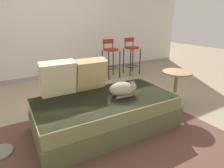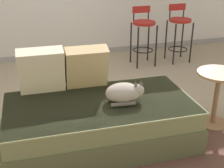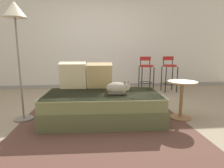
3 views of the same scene
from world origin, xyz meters
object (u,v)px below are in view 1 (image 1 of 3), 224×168
Objects in this scene: throw_pillow_corner at (58,78)px; bar_stool_by_doorway at (132,53)px; couch at (106,112)px; side_table at (176,84)px; bar_stool_near_window at (111,55)px; cat at (123,89)px; throw_pillow_middle at (90,74)px.

throw_pillow_corner is 2.72m from bar_stool_by_doorway.
couch is 1.23m from side_table.
bar_stool_by_doorway reaches higher than bar_stool_near_window.
bar_stool_by_doorway is (0.61, 0.00, -0.01)m from bar_stool_near_window.
bar_stool_near_window is at bearing 63.05° from cat.
bar_stool_near_window is 1.52× the size of side_table.
throw_pillow_middle is at bearing 162.25° from side_table.
bar_stool_near_window reaches higher than throw_pillow_middle.
bar_stool_by_doorway is at bearing 33.50° from throw_pillow_corner.
throw_pillow_corner is at bearing 178.08° from throw_pillow_middle.
couch is at bearing -85.01° from throw_pillow_middle.
bar_stool_by_doorway is at bearing 50.48° from cat.
side_table reaches higher than couch.
side_table is (0.99, 0.00, -0.12)m from cat.
bar_stool_by_doorway is (1.58, 1.92, 0.03)m from cat.
couch is 0.37m from cat.
bar_stool_by_doorway is (1.84, 1.52, -0.11)m from throw_pillow_middle.
throw_pillow_middle is 0.49m from cat.
bar_stool_by_doorway reaches higher than side_table.
couch is at bearing 178.08° from side_table.
throw_pillow_corner is (-0.46, 0.37, 0.43)m from couch.
throw_pillow_corner is 1.25× the size of cat.
couch is 4.06× the size of throw_pillow_middle.
throw_pillow_corner is at bearing 148.92° from cat.
throw_pillow_middle reaches higher than couch.
cat reaches higher than couch.
bar_stool_near_window is at bearing 57.41° from couch.
couch is at bearing 169.42° from cat.
side_table is (1.68, -0.41, -0.26)m from throw_pillow_corner.
bar_stool_near_window is 1.00× the size of bar_stool_by_doorway.
cat is 0.61× the size of side_table.
couch is 0.73m from throw_pillow_corner.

